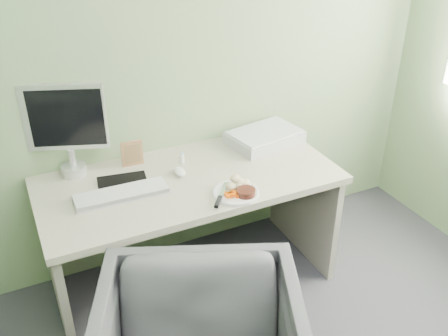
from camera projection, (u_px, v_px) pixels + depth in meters
name	position (u px, v px, depth m)	size (l,w,h in m)	color
wall_back	(159.00, 45.00, 2.67)	(3.50, 3.50, 0.00)	#72845C
desk	(190.00, 206.00, 2.77)	(1.60, 0.75, 0.73)	#B6B199
plate	(236.00, 193.00, 2.53)	(0.24, 0.24, 0.01)	white
steak	(246.00, 192.00, 2.50)	(0.10, 0.10, 0.03)	black
potato_pile	(238.00, 182.00, 2.56)	(0.11, 0.08, 0.06)	#A58C50
carrot_heap	(230.00, 194.00, 2.48)	(0.06, 0.05, 0.04)	#FD5A05
steak_knife	(220.00, 198.00, 2.46)	(0.16, 0.20, 0.02)	silver
mousepad	(123.00, 184.00, 2.61)	(0.26, 0.23, 0.00)	black
keyboard	(121.00, 193.00, 2.51)	(0.46, 0.14, 0.02)	white
computer_mouse	(180.00, 172.00, 2.69)	(0.05, 0.10, 0.03)	white
photo_frame	(132.00, 153.00, 2.76)	(0.12, 0.01, 0.15)	olive
eyedrop_bottle	(182.00, 158.00, 2.80)	(0.03, 0.03, 0.07)	white
scanner	(264.00, 138.00, 3.02)	(0.43, 0.28, 0.07)	silver
monitor	(66.00, 125.00, 2.58)	(0.41, 0.18, 0.51)	silver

